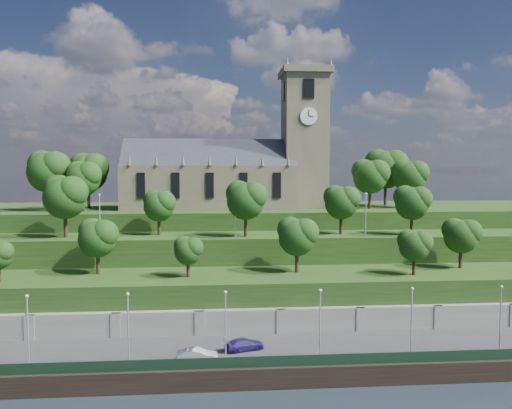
{
  "coord_description": "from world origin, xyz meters",
  "views": [
    {
      "loc": [
        -2.94,
        -48.67,
        21.95
      ],
      "look_at": [
        3.41,
        30.0,
        16.7
      ],
      "focal_mm": 35.0,
      "sensor_mm": 36.0,
      "label": 1
    }
  ],
  "objects": [
    {
      "name": "church",
      "position": [
        0.79,
        45.98,
        22.52
      ],
      "size": [
        38.6,
        12.35,
        27.6
      ],
      "color": "brown",
      "rests_on": "hilltop"
    },
    {
      "name": "lamp_posts_promenade",
      "position": [
        -2.0,
        2.5,
        6.39
      ],
      "size": [
        60.36,
        0.36,
        7.58
      ],
      "color": "#B2B2B7",
      "rests_on": "promenade"
    },
    {
      "name": "embankment_upper",
      "position": [
        0.0,
        29.0,
        6.0
      ],
      "size": [
        160.0,
        10.0,
        12.0
      ],
      "primitive_type": "cube",
      "color": "#1C3712",
      "rests_on": "ground"
    },
    {
      "name": "fence",
      "position": [
        0.0,
        0.6,
        2.6
      ],
      "size": [
        160.0,
        0.1,
        1.2
      ],
      "primitive_type": "cube",
      "color": "black",
      "rests_on": "promenade"
    },
    {
      "name": "embankment_lower",
      "position": [
        0.0,
        18.0,
        4.0
      ],
      "size": [
        160.0,
        12.0,
        8.0
      ],
      "primitive_type": "cube",
      "color": "#1C3712",
      "rests_on": "ground"
    },
    {
      "name": "hilltop",
      "position": [
        0.0,
        50.0,
        7.5
      ],
      "size": [
        160.0,
        32.0,
        15.0
      ],
      "primitive_type": "cube",
      "color": "#1C3712",
      "rests_on": "ground"
    },
    {
      "name": "promenade",
      "position": [
        0.0,
        6.0,
        1.0
      ],
      "size": [
        160.0,
        12.0,
        2.0
      ],
      "primitive_type": "cube",
      "color": "#2D2D30",
      "rests_on": "ground"
    },
    {
      "name": "lamp_posts_upper",
      "position": [
        0.0,
        26.0,
        15.94
      ],
      "size": [
        40.36,
        0.36,
        6.7
      ],
      "color": "#B2B2B7",
      "rests_on": "embankment_upper"
    },
    {
      "name": "trees_lower",
      "position": [
        4.06,
        18.64,
        12.74
      ],
      "size": [
        67.26,
        8.6,
        7.68
      ],
      "color": "black",
      "rests_on": "embankment_lower"
    },
    {
      "name": "quay_wall",
      "position": [
        0.0,
        -0.05,
        1.1
      ],
      "size": [
        160.0,
        0.5,
        2.2
      ],
      "primitive_type": "cube",
      "color": "black",
      "rests_on": "ground"
    },
    {
      "name": "trees_hilltop",
      "position": [
        0.99,
        45.14,
        22.0
      ],
      "size": [
        73.71,
        16.8,
        11.51
      ],
      "color": "black",
      "rests_on": "hilltop"
    },
    {
      "name": "car_right",
      "position": [
        0.16,
        5.81,
        2.65
      ],
      "size": [
        4.84,
        3.13,
        1.31
      ],
      "primitive_type": "imported",
      "rotation": [
        0.0,
        0.0,
        1.89
      ],
      "color": "navy",
      "rests_on": "promenade"
    },
    {
      "name": "ground",
      "position": [
        0.0,
        0.0,
        0.0
      ],
      "size": [
        320.0,
        320.0,
        0.0
      ],
      "primitive_type": "plane",
      "color": "black",
      "rests_on": "ground"
    },
    {
      "name": "retaining_wall",
      "position": [
        0.0,
        11.97,
        2.5
      ],
      "size": [
        160.0,
        2.1,
        5.0
      ],
      "color": "slate",
      "rests_on": "ground"
    },
    {
      "name": "trees_upper",
      "position": [
        -1.28,
        28.03,
        17.7
      ],
      "size": [
        59.56,
        8.24,
        9.45
      ],
      "color": "black",
      "rests_on": "embankment_upper"
    },
    {
      "name": "car_middle",
      "position": [
        -4.97,
        2.72,
        2.7
      ],
      "size": [
        4.31,
        1.69,
        1.4
      ],
      "primitive_type": "imported",
      "rotation": [
        0.0,
        0.0,
        1.52
      ],
      "color": "#A1A2A6",
      "rests_on": "promenade"
    }
  ]
}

